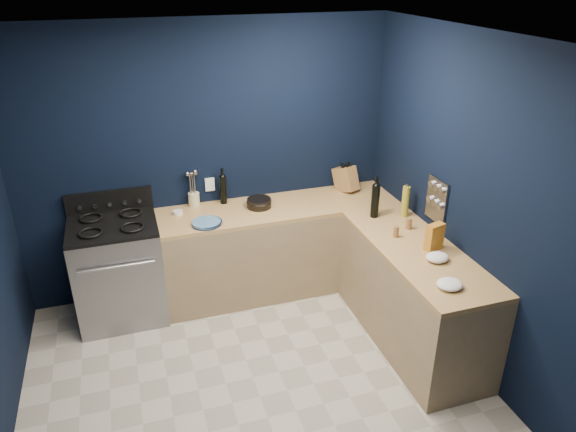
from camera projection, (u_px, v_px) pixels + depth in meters
name	position (u px, v px, depth m)	size (l,w,h in m)	color
floor	(260.00, 398.00, 4.09)	(3.50, 3.50, 0.02)	#B4AE9D
ceiling	(249.00, 42.00, 2.95)	(3.50, 3.50, 0.02)	silver
wall_back	(208.00, 162.00, 5.03)	(3.50, 0.02, 2.60)	black
wall_right	(482.00, 213.00, 4.01)	(0.02, 3.50, 2.60)	black
cab_back	(279.00, 249.00, 5.29)	(2.30, 0.63, 0.86)	#957E5A
top_back	(279.00, 208.00, 5.10)	(2.30, 0.63, 0.04)	olive
cab_right	(412.00, 297.00, 4.54)	(0.63, 1.67, 0.86)	#957E5A
top_right	(418.00, 251.00, 4.34)	(0.63, 1.67, 0.04)	olive
gas_range	(119.00, 272.00, 4.84)	(0.76, 0.66, 0.92)	gray
oven_door	(121.00, 291.00, 4.58)	(0.59, 0.02, 0.42)	black
cooktop	(112.00, 225.00, 4.64)	(0.76, 0.66, 0.03)	black
backguard	(109.00, 201.00, 4.85)	(0.76, 0.06, 0.20)	black
spice_panel	(437.00, 200.00, 4.53)	(0.02, 0.28, 0.38)	gray
wall_outlet	(210.00, 184.00, 5.11)	(0.09, 0.02, 0.13)	white
plate_stack	(206.00, 223.00, 4.72)	(0.25, 0.25, 0.03)	teal
ramekin	(178.00, 212.00, 4.92)	(0.09, 0.09, 0.04)	white
utensil_crock	(194.00, 199.00, 5.07)	(0.11, 0.11, 0.13)	beige
wine_bottle_back	(223.00, 190.00, 5.09)	(0.07, 0.07, 0.28)	black
lemon_basket	(259.00, 203.00, 5.05)	(0.23, 0.23, 0.09)	black
knife_block	(346.00, 179.00, 5.39)	(0.13, 0.22, 0.24)	olive
wine_bottle_right	(375.00, 201.00, 4.82)	(0.08, 0.08, 0.31)	black
oil_bottle	(405.00, 201.00, 4.83)	(0.07, 0.07, 0.29)	olive
spice_jar_near	(396.00, 232.00, 4.50)	(0.05, 0.05, 0.10)	olive
spice_jar_far	(409.00, 224.00, 4.64)	(0.05, 0.05, 0.10)	olive
crouton_bag	(434.00, 237.00, 4.28)	(0.15, 0.07, 0.23)	#A7271B
towel_front	(437.00, 257.00, 4.15)	(0.18, 0.16, 0.06)	white
towel_end	(450.00, 284.00, 3.81)	(0.19, 0.17, 0.06)	white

